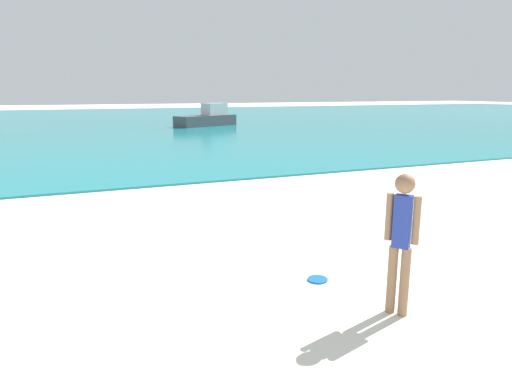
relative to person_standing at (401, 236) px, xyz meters
name	(u,v)px	position (x,y,z in m)	size (l,w,h in m)	color
water	(100,121)	(-0.43, 38.48, -0.94)	(160.00, 60.00, 0.06)	teal
person_standing	(401,236)	(0.00, 0.00, 0.00)	(0.26, 0.34, 1.70)	#936B4C
frisbee	(318,279)	(-0.37, 1.21, -0.96)	(0.28, 0.28, 0.03)	blue
boat_far	(208,118)	(6.62, 29.34, -0.33)	(5.13, 3.41, 1.67)	#4C4C51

